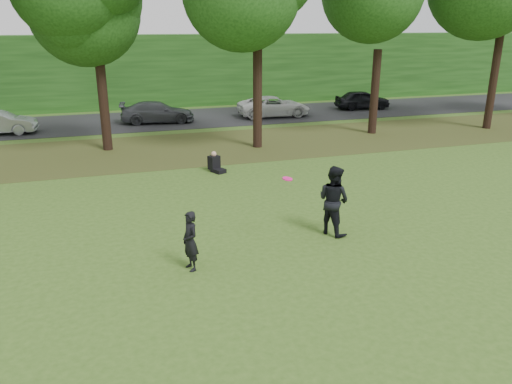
# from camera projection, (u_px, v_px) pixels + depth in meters

# --- Properties ---
(ground) EXTENTS (120.00, 120.00, 0.00)m
(ground) POSITION_uv_depth(u_px,v_px,m) (254.00, 271.00, 12.16)
(ground) COLOR #33541A
(ground) RESTS_ON ground
(leaf_litter) EXTENTS (60.00, 7.00, 0.01)m
(leaf_litter) POSITION_uv_depth(u_px,v_px,m) (174.00, 149.00, 23.90)
(leaf_litter) COLOR #51441D
(leaf_litter) RESTS_ON ground
(street) EXTENTS (70.00, 7.00, 0.02)m
(street) POSITION_uv_depth(u_px,v_px,m) (154.00, 120.00, 31.13)
(street) COLOR black
(street) RESTS_ON ground
(far_hedge) EXTENTS (70.00, 3.00, 5.00)m
(far_hedge) POSITION_uv_depth(u_px,v_px,m) (142.00, 71.00, 35.75)
(far_hedge) COLOR #183D11
(far_hedge) RESTS_ON ground
(player_left) EXTENTS (0.49, 0.62, 1.50)m
(player_left) POSITION_uv_depth(u_px,v_px,m) (190.00, 241.00, 12.01)
(player_left) COLOR black
(player_left) RESTS_ON ground
(player_right) EXTENTS (1.11, 1.21, 2.00)m
(player_right) POSITION_uv_depth(u_px,v_px,m) (334.00, 200.00, 14.05)
(player_right) COLOR black
(player_right) RESTS_ON ground
(parked_cars) EXTENTS (36.34, 3.46, 1.43)m
(parked_cars) POSITION_uv_depth(u_px,v_px,m) (145.00, 113.00, 29.83)
(parked_cars) COLOR black
(parked_cars) RESTS_ON street
(frisbee) EXTENTS (0.28, 0.28, 0.09)m
(frisbee) POSITION_uv_depth(u_px,v_px,m) (287.00, 179.00, 13.12)
(frisbee) COLOR #FC1588
(frisbee) RESTS_ON ground
(seated_person) EXTENTS (0.68, 0.83, 0.83)m
(seated_person) POSITION_uv_depth(u_px,v_px,m) (215.00, 164.00, 20.24)
(seated_person) COLOR black
(seated_person) RESTS_ON ground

